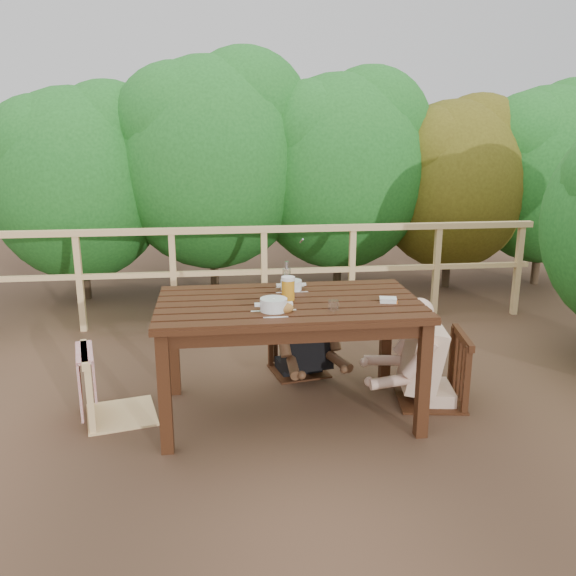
{
  "coord_description": "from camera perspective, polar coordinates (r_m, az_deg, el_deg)",
  "views": [
    {
      "loc": [
        -0.47,
        -3.79,
        1.94
      ],
      "look_at": [
        0.0,
        0.05,
        0.9
      ],
      "focal_mm": 37.08,
      "sensor_mm": 36.0,
      "label": 1
    }
  ],
  "objects": [
    {
      "name": "ground",
      "position": [
        4.29,
        0.08,
        -11.87
      ],
      "size": [
        60.0,
        60.0,
        0.0
      ],
      "primitive_type": "plane",
      "color": "brown",
      "rests_on": "ground"
    },
    {
      "name": "bread_roll",
      "position": [
        3.74,
        -0.41,
        -1.95
      ],
      "size": [
        0.12,
        0.1,
        0.07
      ],
      "primitive_type": "ellipsoid",
      "color": "olive",
      "rests_on": "table"
    },
    {
      "name": "table",
      "position": [
        4.12,
        0.09,
        -6.84
      ],
      "size": [
        1.75,
        0.99,
        0.81
      ],
      "primitive_type": "cube",
      "color": "black",
      "rests_on": "ground"
    },
    {
      "name": "chair_far",
      "position": [
        4.8,
        1.06,
        -3.28
      ],
      "size": [
        0.51,
        0.51,
        0.86
      ],
      "primitive_type": "cube",
      "rotation": [
        0.0,
        0.0,
        0.2
      ],
      "color": "black",
      "rests_on": "ground"
    },
    {
      "name": "soup_near",
      "position": [
        3.75,
        -1.38,
        -1.72
      ],
      "size": [
        0.29,
        0.29,
        0.1
      ],
      "primitive_type": "cylinder",
      "color": "silver",
      "rests_on": "table"
    },
    {
      "name": "chair_right",
      "position": [
        4.4,
        13.76,
        -4.65
      ],
      "size": [
        0.56,
        0.56,
        0.98
      ],
      "primitive_type": "cube",
      "rotation": [
        0.0,
        0.0,
        -1.72
      ],
      "color": "black",
      "rests_on": "ground"
    },
    {
      "name": "bottle",
      "position": [
        4.1,
        -0.13,
        0.85
      ],
      "size": [
        0.06,
        0.06,
        0.25
      ],
      "primitive_type": "cylinder",
      "color": "silver",
      "rests_on": "table"
    },
    {
      "name": "tumbler",
      "position": [
        3.78,
        4.37,
        -1.78
      ],
      "size": [
        0.07,
        0.07,
        0.08
      ],
      "primitive_type": "cylinder",
      "color": "silver",
      "rests_on": "table"
    },
    {
      "name": "beer_glass",
      "position": [
        3.98,
        0.01,
        -0.15
      ],
      "size": [
        0.09,
        0.09,
        0.18
      ],
      "primitive_type": "cylinder",
      "color": "#C48614",
      "rests_on": "table"
    },
    {
      "name": "railing",
      "position": [
        5.99,
        -2.29,
        1.16
      ],
      "size": [
        5.6,
        0.1,
        1.01
      ],
      "primitive_type": "cube",
      "color": "#E6BB7B",
      "rests_on": "ground"
    },
    {
      "name": "hedge_row",
      "position": [
        7.05,
        0.09,
        14.72
      ],
      "size": [
        6.6,
        1.6,
        3.8
      ],
      "primitive_type": null,
      "color": "#1D5C1E",
      "rests_on": "ground"
    },
    {
      "name": "butter_tub",
      "position": [
        4.0,
        9.56,
        -1.25
      ],
      "size": [
        0.13,
        0.1,
        0.05
      ],
      "primitive_type": "cube",
      "rotation": [
        0.0,
        0.0,
        -0.22
      ],
      "color": "white",
      "rests_on": "table"
    },
    {
      "name": "soup_far",
      "position": [
        4.25,
        0.31,
        0.2
      ],
      "size": [
        0.26,
        0.26,
        0.09
      ],
      "primitive_type": "cylinder",
      "color": "silver",
      "rests_on": "table"
    },
    {
      "name": "chair_left",
      "position": [
        4.22,
        -16.11,
        -5.83
      ],
      "size": [
        0.57,
        0.57,
        0.96
      ],
      "primitive_type": "cube",
      "rotation": [
        0.0,
        0.0,
        1.79
      ],
      "color": "#E6BB7B",
      "rests_on": "ground"
    },
    {
      "name": "woman",
      "position": [
        4.77,
        1.03,
        -1.24
      ],
      "size": [
        0.6,
        0.68,
        1.21
      ],
      "primitive_type": null,
      "rotation": [
        0.0,
        0.0,
        3.34
      ],
      "color": "black",
      "rests_on": "ground"
    },
    {
      "name": "diner_right",
      "position": [
        4.37,
        14.26,
        -2.74
      ],
      "size": [
        0.71,
        0.61,
        1.28
      ],
      "primitive_type": null,
      "rotation": [
        0.0,
        0.0,
        1.42
      ],
      "color": "beige",
      "rests_on": "ground"
    }
  ]
}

